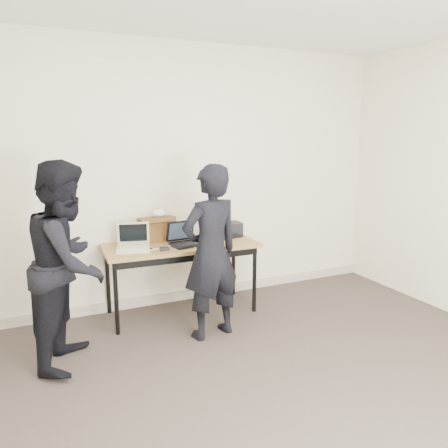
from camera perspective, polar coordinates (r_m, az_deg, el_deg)
room at (r=2.65m, az=12.56°, el=1.92°), size 4.60×4.60×2.80m
desk at (r=4.35m, az=-5.62°, el=-3.37°), size 1.52×0.70×0.72m
laptop_beige at (r=4.19m, az=-11.77°, el=-2.65°), size 0.37×0.36×0.24m
laptop_center at (r=4.30m, az=-5.16°, el=-2.02°), size 0.33×0.32×0.23m
laptop_right at (r=4.63m, az=-0.10°, el=-1.02°), size 0.35×0.34×0.22m
leather_satchel at (r=4.47m, az=-8.79°, el=-0.60°), size 0.37×0.20×0.25m
tissue at (r=4.45m, az=-8.50°, el=1.42°), size 0.15×0.12×0.08m
equipment_box at (r=4.73m, az=0.83°, el=-0.56°), size 0.23×0.19×0.13m
power_brick at (r=4.12m, az=-7.77°, el=-3.22°), size 0.09×0.06×0.03m
cables at (r=4.31m, az=-7.52°, el=-2.70°), size 0.86×0.41×0.01m
person_typist at (r=3.81m, az=-1.73°, el=-3.75°), size 0.62×0.47×1.54m
person_observer at (r=3.60m, az=-19.70°, el=-4.91°), size 0.86×0.95×1.60m
baseboard at (r=4.91m, az=-4.17°, el=-9.07°), size 4.50×0.03×0.10m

